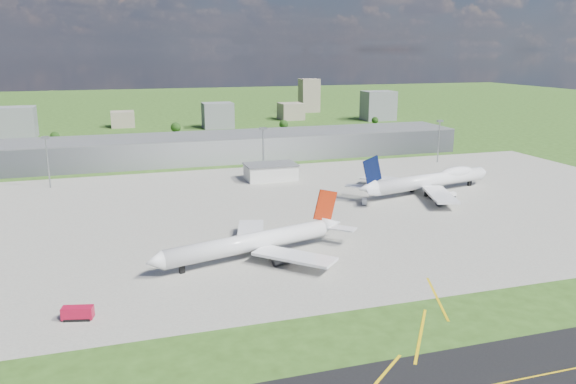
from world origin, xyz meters
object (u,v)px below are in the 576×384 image
object	(u,v)px
fire_truck	(78,313)
van_white_near	(364,202)
airliner_red_twin	(256,242)
airliner_blue_quad	(430,181)
van_white_far	(451,195)
tug_yellow	(228,242)

from	to	relation	value
fire_truck	van_white_near	bearing A→B (deg)	47.72
airliner_red_twin	airliner_blue_quad	bearing A→B (deg)	-164.47
van_white_near	airliner_red_twin	bearing A→B (deg)	151.31
van_white_near	van_white_far	world-z (taller)	van_white_far
fire_truck	van_white_far	xyz separation A→B (m)	(159.98, 78.35, -0.50)
fire_truck	airliner_blue_quad	bearing A→B (deg)	43.39
fire_truck	van_white_near	size ratio (longest dim) A/B	1.61
fire_truck	tug_yellow	xyz separation A→B (m)	(47.82, 45.62, -0.87)
van_white_far	van_white_near	bearing A→B (deg)	172.74
airliner_blue_quad	van_white_near	world-z (taller)	airliner_blue_quad
van_white_near	van_white_far	size ratio (longest dim) A/B	1.05
airliner_red_twin	tug_yellow	distance (m)	17.62
airliner_red_twin	van_white_far	world-z (taller)	airliner_red_twin
van_white_far	fire_truck	bearing A→B (deg)	-160.07
fire_truck	van_white_near	xyz separation A→B (m)	(116.19, 79.19, -0.50)
airliner_blue_quad	tug_yellow	distance (m)	116.10
airliner_red_twin	tug_yellow	size ratio (longest dim) A/B	19.93
airliner_blue_quad	fire_truck	xyz separation A→B (m)	(-155.20, -89.45, -4.22)
fire_truck	tug_yellow	distance (m)	66.09
airliner_red_twin	tug_yellow	world-z (taller)	airliner_red_twin
tug_yellow	van_white_near	world-z (taller)	van_white_near
airliner_blue_quad	tug_yellow	xyz separation A→B (m)	(-107.39, -43.83, -5.09)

